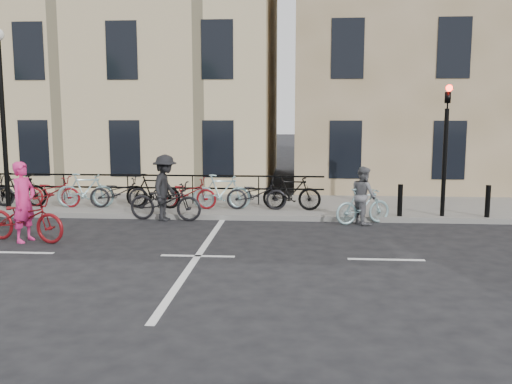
# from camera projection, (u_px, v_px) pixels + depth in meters

# --- Properties ---
(ground) EXTENTS (120.00, 120.00, 0.00)m
(ground) POSITION_uv_depth(u_px,v_px,m) (198.00, 256.00, 12.25)
(ground) COLOR black
(ground) RESTS_ON ground
(sidewalk) EXTENTS (46.00, 4.00, 0.15)m
(sidewalk) POSITION_uv_depth(u_px,v_px,m) (108.00, 204.00, 18.46)
(sidewalk) COLOR slate
(sidewalk) RESTS_ON ground
(building_east) EXTENTS (14.00, 10.00, 12.00)m
(building_east) POSITION_uv_depth(u_px,v_px,m) (466.00, 35.00, 23.53)
(building_east) COLOR #967F5A
(building_east) RESTS_ON sidewalk
(building_west) EXTENTS (20.00, 10.00, 10.00)m
(building_west) POSITION_uv_depth(u_px,v_px,m) (45.00, 63.00, 25.00)
(building_west) COLOR beige
(building_west) RESTS_ON sidewalk
(traffic_light) EXTENTS (0.18, 0.30, 3.90)m
(traffic_light) POSITION_uv_depth(u_px,v_px,m) (446.00, 134.00, 15.72)
(traffic_light) COLOR black
(traffic_light) RESTS_ON sidewalk
(lamp_post) EXTENTS (0.36, 0.36, 5.28)m
(lamp_post) POSITION_uv_depth(u_px,v_px,m) (2.00, 97.00, 16.57)
(lamp_post) COLOR black
(lamp_post) RESTS_ON sidewalk
(bollard_east) EXTENTS (0.14, 0.14, 0.90)m
(bollard_east) POSITION_uv_depth(u_px,v_px,m) (400.00, 200.00, 15.99)
(bollard_east) COLOR black
(bollard_east) RESTS_ON sidewalk
(bollard_west) EXTENTS (0.14, 0.14, 0.90)m
(bollard_west) POSITION_uv_depth(u_px,v_px,m) (488.00, 201.00, 15.81)
(bollard_west) COLOR black
(bollard_west) RESTS_ON sidewalk
(parked_bikes) EXTENTS (11.45, 1.23, 1.05)m
(parked_bikes) POSITION_uv_depth(u_px,v_px,m) (135.00, 192.00, 17.34)
(parked_bikes) COLOR black
(parked_bikes) RESTS_ON sidewalk
(cyclist_pink) EXTENTS (2.26, 1.22, 1.92)m
(cyclist_pink) POSITION_uv_depth(u_px,v_px,m) (25.00, 214.00, 13.54)
(cyclist_pink) COLOR maroon
(cyclist_pink) RESTS_ON ground
(cyclist_grey) EXTENTS (1.70, 1.08, 1.59)m
(cyclist_grey) POSITION_uv_depth(u_px,v_px,m) (363.00, 201.00, 15.62)
(cyclist_grey) COLOR #91BABE
(cyclist_grey) RESTS_ON ground
(cyclist_dark) EXTENTS (2.17, 1.28, 1.87)m
(cyclist_dark) POSITION_uv_depth(u_px,v_px,m) (165.00, 195.00, 16.11)
(cyclist_dark) COLOR black
(cyclist_dark) RESTS_ON ground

